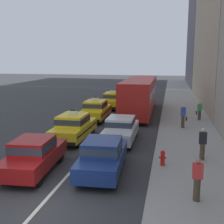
{
  "coord_description": "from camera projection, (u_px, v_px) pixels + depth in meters",
  "views": [
    {
      "loc": [
        4.32,
        -8.35,
        5.09
      ],
      "look_at": [
        0.26,
        11.45,
        1.3
      ],
      "focal_mm": 45.92,
      "sensor_mm": 36.0,
      "label": 1
    }
  ],
  "objects": [
    {
      "name": "ground_plane",
      "position": [
        38.0,
        209.0,
        9.83
      ],
      "size": [
        160.0,
        160.0,
        0.0
      ],
      "primitive_type": "plane",
      "color": "#353538"
    },
    {
      "name": "lane_stripe_left_right",
      "position": [
        126.0,
        109.0,
        29.08
      ],
      "size": [
        0.14,
        80.0,
        0.01
      ],
      "primitive_type": "cube",
      "color": "silver",
      "rests_on": "ground"
    },
    {
      "name": "sidewalk_curb",
      "position": [
        185.0,
        121.0,
        23.15
      ],
      "size": [
        4.0,
        90.0,
        0.15
      ],
      "primitive_type": "cube",
      "color": "#9E9993",
      "rests_on": "ground"
    },
    {
      "name": "sedan_left_nearest",
      "position": [
        34.0,
        154.0,
        12.88
      ],
      "size": [
        2.06,
        4.41,
        1.58
      ],
      "color": "black",
      "rests_on": "ground"
    },
    {
      "name": "taxi_left_second",
      "position": [
        74.0,
        126.0,
        18.0
      ],
      "size": [
        1.82,
        4.56,
        1.96
      ],
      "color": "black",
      "rests_on": "ground"
    },
    {
      "name": "taxi_left_third",
      "position": [
        96.0,
        110.0,
        23.86
      ],
      "size": [
        1.89,
        4.59,
        1.96
      ],
      "color": "black",
      "rests_on": "ground"
    },
    {
      "name": "taxi_left_fourth",
      "position": [
        113.0,
        100.0,
        29.48
      ],
      "size": [
        1.89,
        4.59,
        1.96
      ],
      "color": "black",
      "rests_on": "ground"
    },
    {
      "name": "taxi_left_fifth",
      "position": [
        123.0,
        93.0,
        35.73
      ],
      "size": [
        2.03,
        4.64,
        1.96
      ],
      "color": "black",
      "rests_on": "ground"
    },
    {
      "name": "sedan_left_sixth",
      "position": [
        128.0,
        89.0,
        40.79
      ],
      "size": [
        1.81,
        4.32,
        1.58
      ],
      "color": "black",
      "rests_on": "ground"
    },
    {
      "name": "sedan_right_nearest",
      "position": [
        103.0,
        155.0,
        12.73
      ],
      "size": [
        2.0,
        4.39,
        1.58
      ],
      "color": "black",
      "rests_on": "ground"
    },
    {
      "name": "sedan_right_second",
      "position": [
        121.0,
        129.0,
        17.54
      ],
      "size": [
        1.8,
        4.31,
        1.58
      ],
      "color": "black",
      "rests_on": "ground"
    },
    {
      "name": "bus_right_third",
      "position": [
        140.0,
        94.0,
        26.61
      ],
      "size": [
        2.61,
        11.22,
        3.22
      ],
      "color": "black",
      "rests_on": "ground"
    },
    {
      "name": "pedestrian_near_crosswalk",
      "position": [
        183.0,
        116.0,
        20.62
      ],
      "size": [
        0.47,
        0.24,
        1.7
      ],
      "color": "#473828",
      "rests_on": "sidewalk_curb"
    },
    {
      "name": "pedestrian_mid_block",
      "position": [
        197.0,
        179.0,
        9.96
      ],
      "size": [
        0.36,
        0.24,
        1.58
      ],
      "color": "#473828",
      "rests_on": "sidewalk_curb"
    },
    {
      "name": "pedestrian_by_storefront",
      "position": [
        203.0,
        144.0,
        14.04
      ],
      "size": [
        0.36,
        0.24,
        1.61
      ],
      "color": "#473828",
      "rests_on": "sidewalk_curb"
    },
    {
      "name": "pedestrian_trailing",
      "position": [
        199.0,
        111.0,
        23.25
      ],
      "size": [
        0.47,
        0.24,
        1.51
      ],
      "color": "#473828",
      "rests_on": "sidewalk_curb"
    },
    {
      "name": "fire_hydrant",
      "position": [
        163.0,
        157.0,
        13.36
      ],
      "size": [
        0.36,
        0.22,
        0.73
      ],
      "color": "red",
      "rests_on": "sidewalk_curb"
    }
  ]
}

